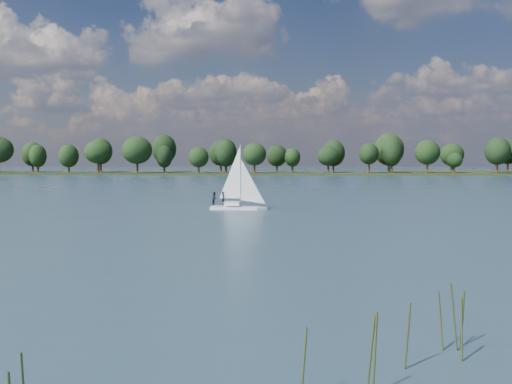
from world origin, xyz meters
TOP-DOWN VIEW (x-y plane):
  - ground at (0.00, 100.00)m, footprint 700.00×700.00m
  - far_shore at (0.00, 212.00)m, footprint 660.00×40.00m
  - sailboat at (-8.62, 42.46)m, footprint 6.45×2.47m
  - treeline at (-4.25, 208.03)m, footprint 563.34×73.69m
  - reeds at (0.50, -9.57)m, footprint 56.98×12.15m

SIDE VIEW (x-z plane):
  - ground at x=0.00m, z-range 0.00..0.00m
  - far_shore at x=0.00m, z-range -0.75..0.75m
  - reeds at x=0.50m, z-range -0.24..1.98m
  - sailboat at x=-8.62m, z-range -1.83..6.45m
  - treeline at x=-4.25m, z-range -1.12..17.25m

